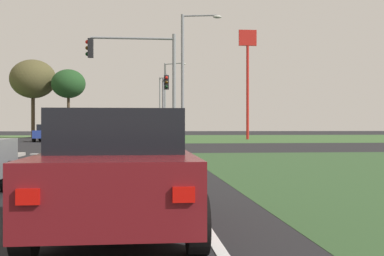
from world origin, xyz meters
name	(u,v)px	position (x,y,z in m)	size (l,w,h in m)	color
ground_plane	(46,148)	(0.00, 30.00, 0.00)	(200.00, 200.00, 0.00)	black
grass_verge_far_right	(311,138)	(25.50, 54.50, 0.00)	(35.00, 35.00, 0.01)	#385B2D
median_island_far	(89,138)	(0.00, 55.00, 0.07)	(1.20, 36.00, 0.14)	gray
lane_dash_second	(37,183)	(3.50, 10.35, 0.01)	(0.14, 2.00, 0.01)	silver
lane_dash_third	(72,164)	(3.50, 16.35, 0.01)	(0.14, 2.00, 0.01)	silver
lane_dash_fourth	(90,154)	(3.50, 22.35, 0.01)	(0.14, 2.00, 0.01)	silver
lane_dash_fifth	(100,149)	(3.50, 28.35, 0.01)	(0.14, 2.00, 0.01)	silver
edge_line_right	(173,175)	(6.85, 12.00, 0.01)	(0.14, 24.00, 0.01)	silver
stop_bar_near	(97,154)	(3.80, 23.00, 0.01)	(6.40, 0.50, 0.01)	silver
car_blue_near	(47,133)	(-2.28, 42.82, 0.77)	(1.94, 4.15, 1.50)	navy
car_beige_third	(124,149)	(5.55, 10.47, 0.79)	(2.04, 4.16, 1.54)	#BCAD8E
car_maroon_fourth	(119,168)	(5.70, 4.86, 0.80)	(1.99, 4.62, 1.56)	maroon
car_teal_fifth	(70,131)	(-2.29, 56.64, 0.82)	(2.09, 4.51, 1.60)	#19565B
traffic_signal_near_right	(143,71)	(6.04, 23.40, 4.12)	(4.52, 0.32, 6.02)	gray
traffic_signal_far_right	(164,96)	(7.60, 34.51, 3.55)	(0.32, 5.40, 5.05)	gray
street_lamp_second	(186,72)	(8.76, 29.58, 4.76)	(2.53, 0.66, 8.42)	gray
street_lamp_third	(167,96)	(8.75, 54.13, 4.77)	(2.35, 1.59, 8.41)	gray
street_lamp_fourth	(161,103)	(8.63, 70.64, 4.71)	(1.40, 1.49, 8.42)	gray
pedestrian_at_median	(73,129)	(-0.14, 43.10, 1.14)	(0.34, 0.34, 1.66)	#9E8966
fastfood_pole_sign	(248,59)	(16.68, 48.26, 8.16)	(1.80, 0.40, 11.15)	red
treeline_third	(33,79)	(-6.36, 56.27, 6.67)	(5.15, 5.15, 8.89)	#423323
treeline_fourth	(68,84)	(-2.12, 54.21, 5.99)	(3.72, 3.72, 7.61)	#423323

